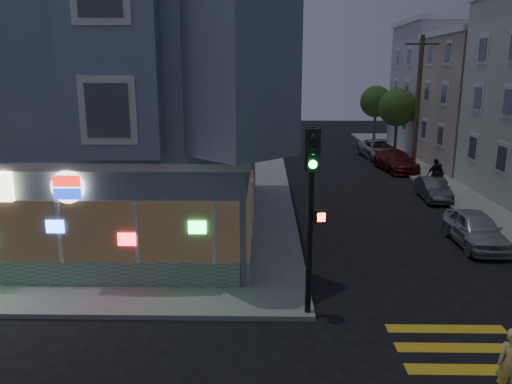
{
  "coord_description": "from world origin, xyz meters",
  "views": [
    {
      "loc": [
        1.57,
        -10.7,
        6.82
      ],
      "look_at": [
        1.26,
        6.21,
        2.7
      ],
      "focal_mm": 35.0,
      "sensor_mm": 36.0,
      "label": 1
    }
  ],
  "objects_px": {
    "street_tree_near": "(397,108)",
    "traffic_signal": "(312,191)",
    "pedestrian_b": "(436,175)",
    "parked_car_a": "(475,229)",
    "parked_car_b": "(433,189)",
    "parked_car_d": "(379,149)",
    "parked_car_c": "(396,161)",
    "fire_hydrant": "(448,192)",
    "utility_pole": "(418,101)",
    "street_tree_far": "(376,102)",
    "pedestrian_a": "(437,178)",
    "running_child": "(511,364)"
  },
  "relations": [
    {
      "from": "parked_car_b",
      "to": "street_tree_near",
      "type": "bearing_deg",
      "value": 87.17
    },
    {
      "from": "street_tree_far",
      "to": "parked_car_b",
      "type": "relative_size",
      "value": 1.49
    },
    {
      "from": "parked_car_b",
      "to": "parked_car_d",
      "type": "height_order",
      "value": "parked_car_d"
    },
    {
      "from": "pedestrian_b",
      "to": "parked_car_d",
      "type": "height_order",
      "value": "pedestrian_b"
    },
    {
      "from": "street_tree_near",
      "to": "parked_car_a",
      "type": "bearing_deg",
      "value": -95.89
    },
    {
      "from": "parked_car_d",
      "to": "fire_hydrant",
      "type": "xyz_separation_m",
      "value": [
        0.6,
        -13.76,
        -0.15
      ]
    },
    {
      "from": "utility_pole",
      "to": "parked_car_a",
      "type": "bearing_deg",
      "value": -97.4
    },
    {
      "from": "street_tree_near",
      "to": "parked_car_c",
      "type": "bearing_deg",
      "value": -103.46
    },
    {
      "from": "street_tree_far",
      "to": "parked_car_c",
      "type": "distance_m",
      "value": 14.71
    },
    {
      "from": "parked_car_a",
      "to": "parked_car_b",
      "type": "relative_size",
      "value": 1.13
    },
    {
      "from": "pedestrian_a",
      "to": "parked_car_b",
      "type": "xyz_separation_m",
      "value": [
        -0.6,
        -1.24,
        -0.37
      ]
    },
    {
      "from": "traffic_signal",
      "to": "running_child",
      "type": "bearing_deg",
      "value": -51.36
    },
    {
      "from": "street_tree_far",
      "to": "pedestrian_b",
      "type": "distance_m",
      "value": 20.91
    },
    {
      "from": "utility_pole",
      "to": "pedestrian_b",
      "type": "bearing_deg",
      "value": -95.97
    },
    {
      "from": "parked_car_a",
      "to": "parked_car_b",
      "type": "height_order",
      "value": "parked_car_a"
    },
    {
      "from": "street_tree_near",
      "to": "traffic_signal",
      "type": "height_order",
      "value": "street_tree_near"
    },
    {
      "from": "street_tree_far",
      "to": "pedestrian_a",
      "type": "bearing_deg",
      "value": -92.45
    },
    {
      "from": "pedestrian_b",
      "to": "parked_car_a",
      "type": "height_order",
      "value": "pedestrian_b"
    },
    {
      "from": "street_tree_near",
      "to": "parked_car_b",
      "type": "xyz_separation_m",
      "value": [
        -1.5,
        -14.29,
        -3.35
      ]
    },
    {
      "from": "utility_pole",
      "to": "parked_car_c",
      "type": "distance_m",
      "value": 4.3
    },
    {
      "from": "street_tree_near",
      "to": "parked_car_b",
      "type": "relative_size",
      "value": 1.49
    },
    {
      "from": "pedestrian_b",
      "to": "traffic_signal",
      "type": "distance_m",
      "value": 17.55
    },
    {
      "from": "pedestrian_a",
      "to": "fire_hydrant",
      "type": "height_order",
      "value": "pedestrian_a"
    },
    {
      "from": "fire_hydrant",
      "to": "pedestrian_a",
      "type": "bearing_deg",
      "value": 90.0
    },
    {
      "from": "parked_car_a",
      "to": "traffic_signal",
      "type": "height_order",
      "value": "traffic_signal"
    },
    {
      "from": "running_child",
      "to": "parked_car_a",
      "type": "distance_m",
      "value": 10.11
    },
    {
      "from": "street_tree_near",
      "to": "parked_car_b",
      "type": "height_order",
      "value": "street_tree_near"
    },
    {
      "from": "parked_car_a",
      "to": "pedestrian_b",
      "type": "bearing_deg",
      "value": 82.76
    },
    {
      "from": "utility_pole",
      "to": "running_child",
      "type": "height_order",
      "value": "utility_pole"
    },
    {
      "from": "running_child",
      "to": "parked_car_b",
      "type": "height_order",
      "value": "running_child"
    },
    {
      "from": "street_tree_near",
      "to": "street_tree_far",
      "type": "xyz_separation_m",
      "value": [
        0.0,
        8.0,
        0.0
      ]
    },
    {
      "from": "fire_hydrant",
      "to": "running_child",
      "type": "bearing_deg",
      "value": -105.35
    },
    {
      "from": "street_tree_near",
      "to": "traffic_signal",
      "type": "xyz_separation_m",
      "value": [
        -9.38,
        -27.83,
        -0.23
      ]
    },
    {
      "from": "parked_car_b",
      "to": "fire_hydrant",
      "type": "bearing_deg",
      "value": -38.85
    },
    {
      "from": "running_child",
      "to": "fire_hydrant",
      "type": "height_order",
      "value": "running_child"
    },
    {
      "from": "parked_car_d",
      "to": "traffic_signal",
      "type": "distance_m",
      "value": 28.06
    },
    {
      "from": "parked_car_c",
      "to": "traffic_signal",
      "type": "bearing_deg",
      "value": -117.53
    },
    {
      "from": "parked_car_c",
      "to": "fire_hydrant",
      "type": "xyz_separation_m",
      "value": [
        0.6,
        -8.56,
        -0.12
      ]
    },
    {
      "from": "parked_car_a",
      "to": "parked_car_d",
      "type": "relative_size",
      "value": 0.77
    },
    {
      "from": "fire_hydrant",
      "to": "parked_car_d",
      "type": "bearing_deg",
      "value": 92.5
    },
    {
      "from": "utility_pole",
      "to": "parked_car_c",
      "type": "bearing_deg",
      "value": -168.31
    },
    {
      "from": "pedestrian_a",
      "to": "traffic_signal",
      "type": "xyz_separation_m",
      "value": [
        -8.48,
        -14.78,
        2.75
      ]
    },
    {
      "from": "running_child",
      "to": "pedestrian_a",
      "type": "bearing_deg",
      "value": 93.25
    },
    {
      "from": "street_tree_near",
      "to": "fire_hydrant",
      "type": "relative_size",
      "value": 6.42
    },
    {
      "from": "running_child",
      "to": "fire_hydrant",
      "type": "relative_size",
      "value": 1.89
    },
    {
      "from": "utility_pole",
      "to": "parked_car_b",
      "type": "xyz_separation_m",
      "value": [
        -1.3,
        -8.29,
        -4.21
      ]
    },
    {
      "from": "utility_pole",
      "to": "traffic_signal",
      "type": "relative_size",
      "value": 1.71
    },
    {
      "from": "pedestrian_b",
      "to": "parked_car_a",
      "type": "bearing_deg",
      "value": 71.02
    },
    {
      "from": "parked_car_c",
      "to": "utility_pole",
      "type": "bearing_deg",
      "value": 4.23
    },
    {
      "from": "parked_car_c",
      "to": "fire_hydrant",
      "type": "bearing_deg",
      "value": -93.45
    }
  ]
}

